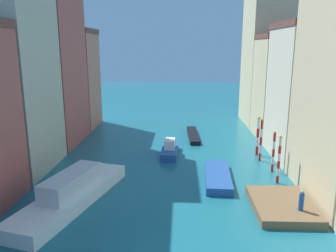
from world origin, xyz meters
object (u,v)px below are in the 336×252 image
at_px(vaporetto_white, 72,193).
at_px(gondola_black, 193,135).
at_px(mooring_pole_2, 261,140).
at_px(mooring_pole_1, 273,151).
at_px(mooring_pole_0, 279,159).
at_px(motorboat_0, 170,150).
at_px(motorboat_1, 218,176).
at_px(person_on_dock, 301,201).
at_px(waterfront_dock, 282,205).
at_px(mooring_pole_3, 258,135).

height_order(vaporetto_white, gondola_black, vaporetto_white).
bearing_deg(gondola_black, mooring_pole_2, -54.34).
relative_size(mooring_pole_1, gondola_black, 0.50).
xyz_separation_m(mooring_pole_0, motorboat_0, (-9.89, 7.65, -1.65)).
distance_m(mooring_pole_1, motorboat_1, 6.25).
bearing_deg(person_on_dock, waterfront_dock, 123.76).
height_order(mooring_pole_1, vaporetto_white, mooring_pole_1).
bearing_deg(motorboat_1, mooring_pole_0, -5.71).
xyz_separation_m(waterfront_dock, motorboat_0, (-8.86, 12.64, 0.31)).
relative_size(gondola_black, motorboat_0, 1.52).
bearing_deg(mooring_pole_3, person_on_dock, -90.27).
distance_m(mooring_pole_0, motorboat_1, 5.64).
relative_size(person_on_dock, mooring_pole_3, 0.35).
relative_size(waterfront_dock, mooring_pole_1, 1.45).
bearing_deg(motorboat_1, mooring_pole_3, 55.17).
xyz_separation_m(waterfront_dock, person_on_dock, (0.88, -1.32, 1.02)).
bearing_deg(mooring_pole_0, vaporetto_white, -164.93).
bearing_deg(mooring_pole_2, person_on_dock, -89.70).
height_order(mooring_pole_0, mooring_pole_3, mooring_pole_3).
height_order(waterfront_dock, mooring_pole_3, mooring_pole_3).
bearing_deg(waterfront_dock, mooring_pole_2, 85.74).
distance_m(mooring_pole_2, motorboat_0, 9.98).
distance_m(mooring_pole_2, gondola_black, 11.82).
bearing_deg(person_on_dock, mooring_pole_1, 87.32).
distance_m(mooring_pole_1, motorboat_0, 11.36).
bearing_deg(mooring_pole_3, motorboat_1, -124.83).
bearing_deg(mooring_pole_2, mooring_pole_3, 86.22).
xyz_separation_m(mooring_pole_2, mooring_pole_3, (0.13, 2.01, -0.10)).
height_order(mooring_pole_3, motorboat_0, mooring_pole_3).
distance_m(waterfront_dock, motorboat_0, 15.44).
height_order(waterfront_dock, vaporetto_white, vaporetto_white).
bearing_deg(mooring_pole_0, motorboat_1, 174.29).
height_order(mooring_pole_2, gondola_black, mooring_pole_2).
bearing_deg(mooring_pole_0, mooring_pole_3, 90.57).
bearing_deg(person_on_dock, mooring_pole_0, 88.65).
height_order(vaporetto_white, motorboat_0, vaporetto_white).
relative_size(mooring_pole_2, gondola_black, 0.57).
bearing_deg(mooring_pole_0, mooring_pole_1, 84.32).
xyz_separation_m(mooring_pole_0, motorboat_1, (-5.28, 0.53, -1.91)).
relative_size(mooring_pole_0, mooring_pole_1, 1.08).
height_order(waterfront_dock, person_on_dock, person_on_dock).
bearing_deg(vaporetto_white, mooring_pole_2, 32.08).
relative_size(mooring_pole_2, vaporetto_white, 0.36).
bearing_deg(vaporetto_white, mooring_pole_1, 23.08).
xyz_separation_m(mooring_pole_0, gondola_black, (-6.99, 15.43, -2.00)).
relative_size(mooring_pole_1, mooring_pole_2, 0.88).
xyz_separation_m(mooring_pole_1, vaporetto_white, (-17.37, -7.40, -1.22)).
xyz_separation_m(person_on_dock, mooring_pole_2, (-0.07, 12.28, 1.05)).
distance_m(person_on_dock, gondola_black, 22.81).
distance_m(mooring_pole_0, mooring_pole_2, 5.99).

